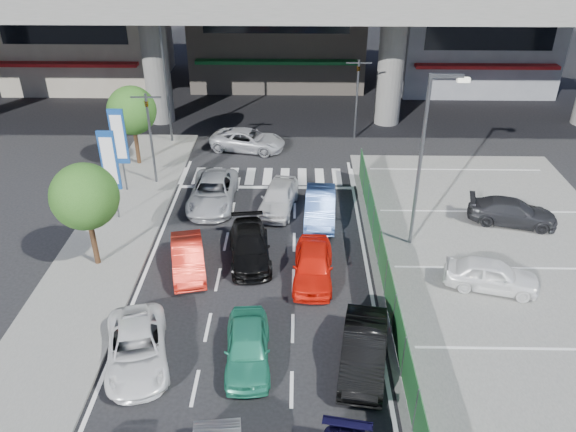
{
  "coord_description": "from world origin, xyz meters",
  "views": [
    {
      "loc": [
        1.73,
        -16.15,
        14.2
      ],
      "look_at": [
        1.34,
        4.62,
        2.21
      ],
      "focal_mm": 35.0,
      "sensor_mm": 36.0,
      "label": 1
    }
  ],
  "objects_px": {
    "sedan_black_mid": "(250,246)",
    "crossing_wagon_silver": "(248,140)",
    "traffic_light_right": "(358,80)",
    "parked_sedan_dgrey": "(513,212)",
    "tree_far": "(132,111)",
    "sedan_white_mid_left": "(137,348)",
    "signboard_far": "(119,139)",
    "taxi_orange_left": "(188,258)",
    "taxi_teal_mid": "(247,347)",
    "sedan_white_front_mid": "(279,197)",
    "taxi_orange_right": "(313,265)",
    "parked_sedan_white": "(492,275)",
    "wagon_silver_front_left": "(213,192)",
    "tree_near": "(85,197)",
    "signboard_near": "(110,163)",
    "traffic_cone": "(388,268)",
    "kei_truck_front_right": "(320,207)",
    "hatch_black_mid_right": "(364,350)",
    "street_lamp_right": "(426,149)",
    "traffic_light_left": "(148,117)",
    "street_lamp_left": "(167,70)"
  },
  "relations": [
    {
      "from": "taxi_teal_mid",
      "to": "taxi_orange_left",
      "type": "bearing_deg",
      "value": 115.24
    },
    {
      "from": "sedan_white_mid_left",
      "to": "tree_near",
      "type": "bearing_deg",
      "value": 104.69
    },
    {
      "from": "traffic_light_right",
      "to": "signboard_near",
      "type": "xyz_separation_m",
      "value": [
        -12.7,
        -11.01,
        -0.87
      ]
    },
    {
      "from": "wagon_silver_front_left",
      "to": "kei_truck_front_right",
      "type": "distance_m",
      "value": 5.73
    },
    {
      "from": "tree_near",
      "to": "signboard_near",
      "type": "bearing_deg",
      "value": 92.87
    },
    {
      "from": "taxi_teal_mid",
      "to": "wagon_silver_front_left",
      "type": "xyz_separation_m",
      "value": [
        -2.74,
        11.37,
        0.04
      ]
    },
    {
      "from": "taxi_teal_mid",
      "to": "crossing_wagon_silver",
      "type": "bearing_deg",
      "value": 90.72
    },
    {
      "from": "tree_far",
      "to": "sedan_white_front_mid",
      "type": "xyz_separation_m",
      "value": [
        8.57,
        -5.32,
        -2.7
      ]
    },
    {
      "from": "parked_sedan_dgrey",
      "to": "traffic_cone",
      "type": "height_order",
      "value": "parked_sedan_dgrey"
    },
    {
      "from": "hatch_black_mid_right",
      "to": "crossing_wagon_silver",
      "type": "xyz_separation_m",
      "value": [
        -5.47,
        18.73,
        -0.04
      ]
    },
    {
      "from": "sedan_white_front_mid",
      "to": "signboard_far",
      "type": "bearing_deg",
      "value": 177.17
    },
    {
      "from": "street_lamp_left",
      "to": "signboard_near",
      "type": "bearing_deg",
      "value": -94.99
    },
    {
      "from": "traffic_light_right",
      "to": "parked_sedan_dgrey",
      "type": "height_order",
      "value": "traffic_light_right"
    },
    {
      "from": "sedan_black_mid",
      "to": "traffic_light_left",
      "type": "bearing_deg",
      "value": 120.81
    },
    {
      "from": "signboard_far",
      "to": "sedan_white_mid_left",
      "type": "bearing_deg",
      "value": -73.29
    },
    {
      "from": "signboard_far",
      "to": "taxi_orange_left",
      "type": "distance_m",
      "value": 9.0
    },
    {
      "from": "signboard_far",
      "to": "parked_sedan_white",
      "type": "xyz_separation_m",
      "value": [
        17.29,
        -8.4,
        -2.36
      ]
    },
    {
      "from": "taxi_orange_left",
      "to": "crossing_wagon_silver",
      "type": "bearing_deg",
      "value": 70.67
    },
    {
      "from": "signboard_near",
      "to": "tree_near",
      "type": "bearing_deg",
      "value": -87.13
    },
    {
      "from": "taxi_orange_left",
      "to": "sedan_black_mid",
      "type": "bearing_deg",
      "value": 7.47
    },
    {
      "from": "traffic_light_left",
      "to": "sedan_white_front_mid",
      "type": "distance_m",
      "value": 8.19
    },
    {
      "from": "signboard_far",
      "to": "sedan_black_mid",
      "type": "bearing_deg",
      "value": -41.3
    },
    {
      "from": "sedan_black_mid",
      "to": "traffic_cone",
      "type": "bearing_deg",
      "value": -19.58
    },
    {
      "from": "street_lamp_right",
      "to": "traffic_cone",
      "type": "relative_size",
      "value": 10.41
    },
    {
      "from": "signboard_far",
      "to": "taxi_teal_mid",
      "type": "distance_m",
      "value": 15.03
    },
    {
      "from": "sedan_white_front_mid",
      "to": "parked_sedan_dgrey",
      "type": "xyz_separation_m",
      "value": [
        11.5,
        -1.29,
        -0.02
      ]
    },
    {
      "from": "street_lamp_right",
      "to": "parked_sedan_white",
      "type": "height_order",
      "value": "street_lamp_right"
    },
    {
      "from": "tree_far",
      "to": "parked_sedan_white",
      "type": "bearing_deg",
      "value": -34.25
    },
    {
      "from": "signboard_far",
      "to": "taxi_orange_left",
      "type": "bearing_deg",
      "value": -57.49
    },
    {
      "from": "signboard_far",
      "to": "taxi_orange_right",
      "type": "bearing_deg",
      "value": -37.97
    },
    {
      "from": "traffic_light_right",
      "to": "wagon_silver_front_left",
      "type": "relative_size",
      "value": 1.05
    },
    {
      "from": "sedan_black_mid",
      "to": "wagon_silver_front_left",
      "type": "bearing_deg",
      "value": 107.12
    },
    {
      "from": "signboard_far",
      "to": "parked_sedan_dgrey",
      "type": "xyz_separation_m",
      "value": [
        19.87,
        -3.1,
        -2.39
      ]
    },
    {
      "from": "parked_sedan_white",
      "to": "tree_far",
      "type": "bearing_deg",
      "value": 70.02
    },
    {
      "from": "taxi_teal_mid",
      "to": "sedan_white_front_mid",
      "type": "xyz_separation_m",
      "value": [
        0.71,
        10.89,
        0.04
      ]
    },
    {
      "from": "taxi_orange_right",
      "to": "crossing_wagon_silver",
      "type": "relative_size",
      "value": 0.86
    },
    {
      "from": "wagon_silver_front_left",
      "to": "parked_sedan_white",
      "type": "xyz_separation_m",
      "value": [
        12.37,
        -7.07,
        0.01
      ]
    },
    {
      "from": "wagon_silver_front_left",
      "to": "parked_sedan_dgrey",
      "type": "relative_size",
      "value": 1.18
    },
    {
      "from": "sedan_black_mid",
      "to": "crossing_wagon_silver",
      "type": "distance_m",
      "value": 12.3
    },
    {
      "from": "traffic_cone",
      "to": "signboard_far",
      "type": "bearing_deg",
      "value": 149.99
    },
    {
      "from": "signboard_near",
      "to": "tree_far",
      "type": "relative_size",
      "value": 0.98
    },
    {
      "from": "taxi_orange_left",
      "to": "sedan_black_mid",
      "type": "xyz_separation_m",
      "value": [
        2.58,
        0.95,
        -0.0
      ]
    },
    {
      "from": "kei_truck_front_right",
      "to": "hatch_black_mid_right",
      "type": "bearing_deg",
      "value": -80.29
    },
    {
      "from": "sedan_black_mid",
      "to": "parked_sedan_dgrey",
      "type": "height_order",
      "value": "parked_sedan_dgrey"
    },
    {
      "from": "tree_far",
      "to": "sedan_white_mid_left",
      "type": "distance_m",
      "value": 17.04
    },
    {
      "from": "taxi_orange_right",
      "to": "wagon_silver_front_left",
      "type": "xyz_separation_m",
      "value": [
        -5.09,
        6.49,
        0.0
      ]
    },
    {
      "from": "crossing_wagon_silver",
      "to": "tree_far",
      "type": "bearing_deg",
      "value": 122.44
    },
    {
      "from": "signboard_far",
      "to": "crossing_wagon_silver",
      "type": "height_order",
      "value": "signboard_far"
    },
    {
      "from": "hatch_black_mid_right",
      "to": "parked_sedan_dgrey",
      "type": "xyz_separation_m",
      "value": [
        8.23,
        9.74,
        -0.02
      ]
    },
    {
      "from": "hatch_black_mid_right",
      "to": "parked_sedan_dgrey",
      "type": "relative_size",
      "value": 1.0
    }
  ]
}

